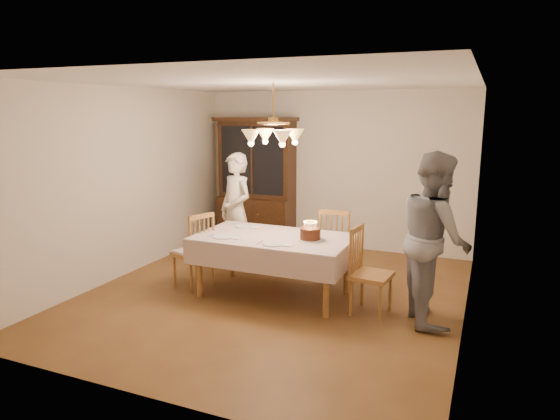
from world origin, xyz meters
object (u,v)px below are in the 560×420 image
at_px(birthday_cake, 310,234).
at_px(elderly_woman, 236,211).
at_px(chair_far_side, 336,248).
at_px(china_hutch, 257,183).
at_px(dining_table, 274,242).

bearing_deg(birthday_cake, elderly_woman, 149.97).
relative_size(chair_far_side, birthday_cake, 3.33).
bearing_deg(china_hutch, chair_far_side, -36.77).
xyz_separation_m(dining_table, chair_far_side, (0.54, 0.87, -0.24)).
distance_m(chair_far_side, elderly_woman, 1.55).
height_order(dining_table, chair_far_side, chair_far_side).
height_order(china_hutch, elderly_woman, china_hutch).
relative_size(dining_table, china_hutch, 0.88).
relative_size(china_hutch, elderly_woman, 1.28).
bearing_deg(china_hutch, elderly_woman, -76.21).
bearing_deg(birthday_cake, dining_table, 179.67).
bearing_deg(china_hutch, birthday_cake, -51.60).
height_order(china_hutch, birthday_cake, china_hutch).
xyz_separation_m(dining_table, china_hutch, (-1.31, 2.25, 0.36)).
bearing_deg(chair_far_side, dining_table, -121.78).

